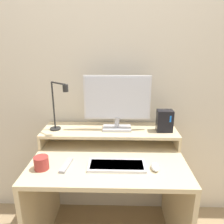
% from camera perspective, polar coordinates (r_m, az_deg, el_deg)
% --- Properties ---
extents(wall_back, '(6.00, 0.05, 2.50)m').
position_cam_1_polar(wall_back, '(1.81, -0.43, 9.04)').
color(wall_back, beige).
rests_on(wall_back, ground_plane).
extents(desk, '(1.05, 0.74, 0.76)m').
position_cam_1_polar(desk, '(1.70, -0.85, -18.19)').
color(desk, beige).
rests_on(desk, ground_plane).
extents(monitor_shelf, '(1.05, 0.32, 0.12)m').
position_cam_1_polar(monitor_shelf, '(1.73, -0.61, -5.02)').
color(monitor_shelf, beige).
rests_on(monitor_shelf, desk).
extents(monitor, '(0.50, 0.13, 0.42)m').
position_cam_1_polar(monitor, '(1.64, 1.36, 2.88)').
color(monitor, '#BCBCC1').
rests_on(monitor, monitor_shelf).
extents(desk_lamp, '(0.18, 0.16, 0.38)m').
position_cam_1_polar(desk_lamp, '(1.66, -13.87, 1.24)').
color(desk_lamp, black).
rests_on(desk_lamp, monitor_shelf).
extents(router_dock, '(0.12, 0.08, 0.17)m').
position_cam_1_polar(router_dock, '(1.70, 13.58, -2.24)').
color(router_dock, black).
rests_on(router_dock, monitor_shelf).
extents(keyboard, '(0.37, 0.15, 0.02)m').
position_cam_1_polar(keyboard, '(1.44, 1.23, -13.78)').
color(keyboard, silver).
rests_on(keyboard, desk).
extents(mouse, '(0.05, 0.10, 0.03)m').
position_cam_1_polar(mouse, '(1.44, 11.20, -13.87)').
color(mouse, white).
rests_on(mouse, desk).
extents(remote_control, '(0.06, 0.17, 0.02)m').
position_cam_1_polar(remote_control, '(1.48, -11.84, -13.45)').
color(remote_control, '#99999E').
rests_on(remote_control, desk).
extents(mug, '(0.09, 0.09, 0.08)m').
position_cam_1_polar(mug, '(1.47, -17.96, -12.54)').
color(mug, '#9E332D').
rests_on(mug, desk).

